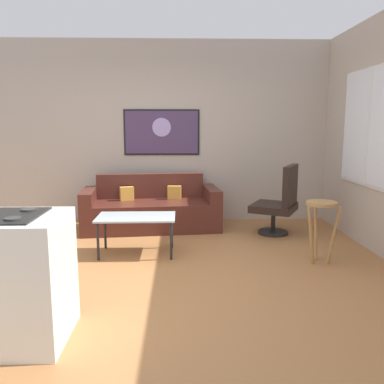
{
  "coord_description": "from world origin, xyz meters",
  "views": [
    {
      "loc": [
        0.28,
        -3.99,
        1.51
      ],
      "look_at": [
        0.43,
        0.9,
        0.7
      ],
      "focal_mm": 37.86,
      "sensor_mm": 36.0,
      "label": 1
    }
  ],
  "objects": [
    {
      "name": "bar_stool",
      "position": [
        1.83,
        0.28,
        0.54
      ],
      "size": [
        0.38,
        0.38,
        0.69
      ],
      "color": "#A87B45",
      "rests_on": "ground"
    },
    {
      "name": "back_wall",
      "position": [
        0.0,
        2.42,
        1.4
      ],
      "size": [
        6.4,
        0.05,
        2.8
      ],
      "primitive_type": "cube",
      "color": "#B3A799",
      "rests_on": "ground"
    },
    {
      "name": "armchair",
      "position": [
        1.67,
        1.46,
        0.46
      ],
      "size": [
        0.77,
        0.78,
        0.97
      ],
      "color": "black",
      "rests_on": "ground"
    },
    {
      "name": "window",
      "position": [
        2.59,
        0.9,
        1.48
      ],
      "size": [
        0.03,
        1.49,
        1.44
      ],
      "color": "silver"
    },
    {
      "name": "couch",
      "position": [
        -0.14,
        1.86,
        0.27
      ],
      "size": [
        2.04,
        1.01,
        0.78
      ],
      "color": "#4E231B",
      "rests_on": "ground"
    },
    {
      "name": "wall_painting",
      "position": [
        0.01,
        2.38,
        1.4
      ],
      "size": [
        1.17,
        0.03,
        0.7
      ],
      "color": "black"
    },
    {
      "name": "coffee_table",
      "position": [
        -0.23,
        0.66,
        0.41
      ],
      "size": [
        0.91,
        0.53,
        0.46
      ],
      "color": "silver",
      "rests_on": "ground"
    },
    {
      "name": "ground",
      "position": [
        0.0,
        0.0,
        -0.02
      ],
      "size": [
        6.4,
        6.4,
        0.04
      ],
      "primitive_type": "cube",
      "color": "#A76D3E"
    }
  ]
}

